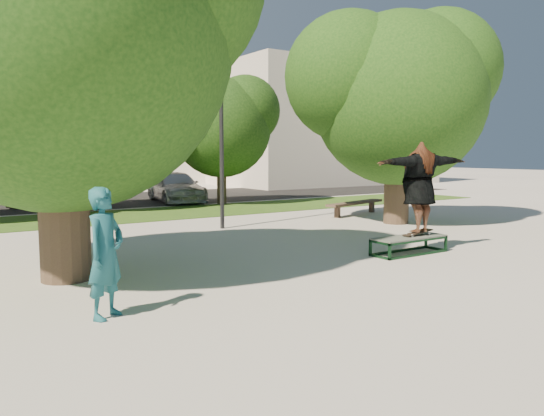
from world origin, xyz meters
TOP-DOWN VIEW (x-y plane):
  - ground at (0.00, 0.00)m, footprint 120.00×120.00m
  - grass_strip at (1.00, 9.50)m, footprint 30.00×4.00m
  - asphalt_strip at (0.00, 16.00)m, footprint 40.00×8.00m
  - tree_left at (-4.29, 1.09)m, footprint 6.96×5.95m
  - tree_right at (5.92, 3.08)m, footprint 6.24×5.33m
  - bg_tree_mid at (-1.08, 12.08)m, footprint 5.76×4.92m
  - bg_tree_right at (4.43, 11.57)m, footprint 5.04×4.31m
  - lamppost at (1.00, 5.00)m, footprint 0.25×0.15m
  - side_building at (18.00, 22.00)m, footprint 15.00×10.00m
  - grind_box at (2.50, -0.65)m, footprint 1.80×0.60m
  - skater_rig at (2.77, -0.65)m, footprint 2.46×0.93m
  - bystander at (-4.24, -1.49)m, footprint 0.75×0.71m
  - bench at (6.49, 5.36)m, footprint 3.04×1.17m
  - car_dark at (-2.45, 16.04)m, footprint 2.16×4.52m
  - car_grey at (-1.21, 16.18)m, footprint 2.59×4.80m
  - car_silver_b at (3.27, 13.50)m, footprint 2.40×4.66m

SIDE VIEW (x-z plane):
  - ground at x=0.00m, z-range 0.00..0.00m
  - asphalt_strip at x=0.00m, z-range 0.00..0.01m
  - grass_strip at x=1.00m, z-range 0.00..0.02m
  - grind_box at x=2.50m, z-range 0.00..0.38m
  - bench at x=6.49m, z-range 0.16..0.62m
  - car_grey at x=-1.21m, z-range 0.00..1.28m
  - car_silver_b at x=3.27m, z-range 0.00..1.29m
  - car_dark at x=-2.45m, z-range 0.00..1.43m
  - bystander at x=-4.24m, z-range 0.00..1.73m
  - skater_rig at x=2.77m, z-range 0.41..2.45m
  - lamppost at x=1.00m, z-range 0.10..6.21m
  - bg_tree_right at x=4.43m, z-range 0.77..6.21m
  - side_building at x=18.00m, z-range 0.00..8.00m
  - bg_tree_mid at x=-1.08m, z-range 0.90..7.14m
  - tree_right at x=5.92m, z-range 0.84..7.35m
  - tree_left at x=-4.29m, z-range 0.86..7.98m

